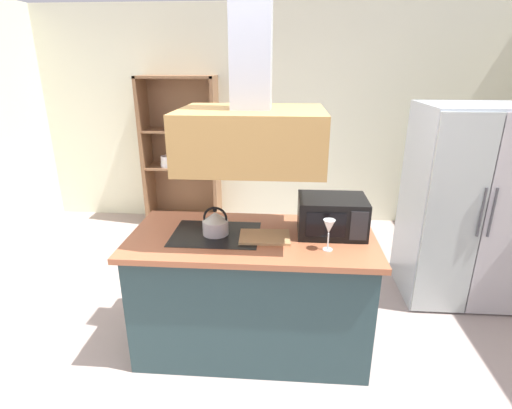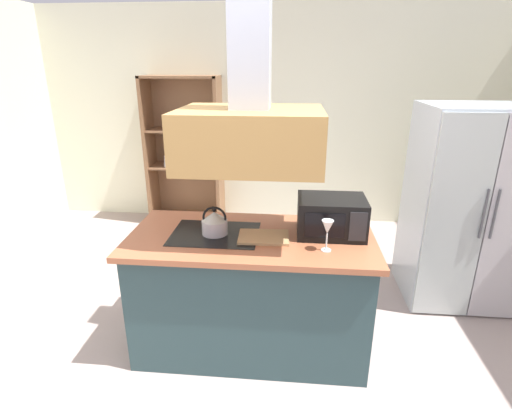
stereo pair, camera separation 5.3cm
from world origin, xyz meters
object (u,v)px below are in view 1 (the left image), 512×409
(refrigerator, at_px, (464,206))
(microwave, at_px, (332,216))
(kettle, at_px, (215,223))
(wine_glass_on_counter, at_px, (329,228))
(dish_cabinet, at_px, (182,160))
(cutting_board, at_px, (265,237))

(refrigerator, bearing_deg, microwave, -147.73)
(kettle, height_order, microwave, microwave)
(kettle, distance_m, wine_glass_on_counter, 0.78)
(refrigerator, distance_m, kettle, 2.20)
(microwave, bearing_deg, dish_cabinet, 125.21)
(kettle, relative_size, microwave, 0.44)
(kettle, bearing_deg, dish_cabinet, 109.54)
(refrigerator, height_order, kettle, refrigerator)
(microwave, bearing_deg, kettle, -174.23)
(refrigerator, height_order, dish_cabinet, dish_cabinet)
(refrigerator, distance_m, microwave, 1.46)
(wine_glass_on_counter, bearing_deg, kettle, 166.01)
(refrigerator, distance_m, wine_glass_on_counter, 1.65)
(refrigerator, relative_size, kettle, 8.55)
(microwave, bearing_deg, refrigerator, 32.27)
(microwave, bearing_deg, cutting_board, -164.95)
(refrigerator, distance_m, dish_cabinet, 3.29)
(cutting_board, distance_m, microwave, 0.49)
(dish_cabinet, distance_m, kettle, 2.59)
(cutting_board, height_order, wine_glass_on_counter, wine_glass_on_counter)
(kettle, bearing_deg, refrigerator, 22.88)
(dish_cabinet, bearing_deg, refrigerator, -28.76)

